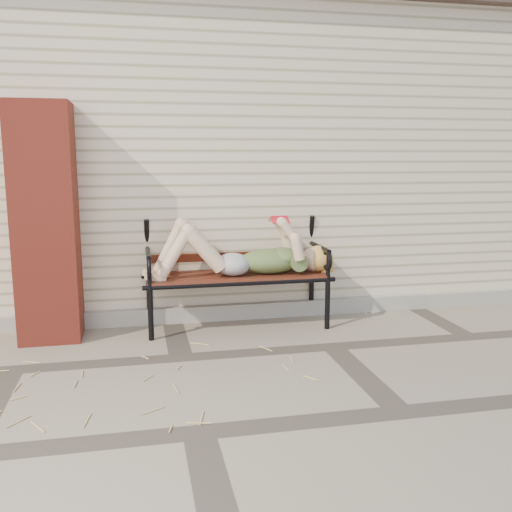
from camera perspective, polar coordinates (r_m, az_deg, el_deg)
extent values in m
plane|color=#7C6E5F|center=(4.82, 7.67, -8.98)|extent=(80.00, 80.00, 0.00)
cube|color=beige|center=(7.45, 0.10, 9.55)|extent=(8.00, 4.00, 3.00)
cube|color=#463832|center=(7.62, 0.10, 22.06)|extent=(8.30, 4.30, 0.30)
cube|color=#A19E92|center=(5.68, 4.40, -5.18)|extent=(8.00, 0.10, 0.15)
cube|color=#A23124|center=(5.12, -20.25, 3.10)|extent=(0.50, 0.50, 2.00)
cylinder|color=black|center=(4.95, -10.50, -5.62)|extent=(0.05, 0.05, 0.48)
cylinder|color=black|center=(5.42, -10.64, -4.27)|extent=(0.05, 0.05, 0.48)
cylinder|color=black|center=(5.23, 7.16, -4.69)|extent=(0.05, 0.05, 0.48)
cylinder|color=black|center=(5.67, 5.57, -3.50)|extent=(0.05, 0.05, 0.48)
cube|color=#562116|center=(5.21, -1.92, -1.97)|extent=(1.63, 0.52, 0.03)
cylinder|color=black|center=(4.98, -1.43, -2.77)|extent=(1.71, 0.04, 0.04)
cylinder|color=black|center=(5.44, -2.36, -1.67)|extent=(1.71, 0.04, 0.04)
torus|color=black|center=(5.47, -2.61, 4.28)|extent=(0.30, 0.04, 0.30)
ellipsoid|color=#093141|center=(5.21, 1.38, -0.52)|extent=(0.58, 0.33, 0.22)
ellipsoid|color=#093141|center=(5.23, 2.74, -0.06)|extent=(0.28, 0.32, 0.17)
ellipsoid|color=#9F9EA3|center=(5.15, -2.33, -0.84)|extent=(0.32, 0.36, 0.20)
sphere|color=beige|center=(5.32, 5.75, -0.34)|extent=(0.24, 0.24, 0.24)
ellipsoid|color=#DCA053|center=(5.34, 6.30, -0.27)|extent=(0.27, 0.27, 0.25)
cube|color=red|center=(5.17, 2.32, 3.95)|extent=(0.15, 0.02, 0.02)
cube|color=white|center=(5.13, 2.44, 3.58)|extent=(0.15, 0.09, 0.05)
cube|color=white|center=(5.22, 2.20, 3.68)|extent=(0.15, 0.09, 0.05)
cube|color=red|center=(5.13, 2.45, 3.62)|extent=(0.16, 0.10, 0.06)
cube|color=red|center=(5.22, 2.19, 3.73)|extent=(0.16, 0.10, 0.06)
cylinder|color=tan|center=(4.15, -14.25, -12.36)|extent=(0.02, 0.10, 0.01)
cylinder|color=tan|center=(4.49, -4.86, -10.30)|extent=(0.18, 0.02, 0.01)
cylinder|color=tan|center=(3.51, -21.06, -17.05)|extent=(0.07, 0.18, 0.01)
cylinder|color=tan|center=(3.75, -4.28, -14.55)|extent=(0.11, 0.14, 0.01)
cylinder|color=tan|center=(3.84, 5.33, -13.97)|extent=(0.04, 0.09, 0.01)
cylinder|color=tan|center=(3.98, 1.26, -13.02)|extent=(0.18, 0.02, 0.01)
cylinder|color=tan|center=(3.80, -24.24, -15.08)|extent=(0.17, 0.02, 0.01)
cylinder|color=tan|center=(4.07, -20.31, -13.15)|extent=(0.05, 0.17, 0.01)
cylinder|color=tan|center=(4.33, -6.51, -11.11)|extent=(0.10, 0.14, 0.01)
cylinder|color=tan|center=(3.75, -23.80, -15.44)|extent=(0.16, 0.04, 0.01)
cylinder|color=tan|center=(4.37, -10.80, -11.04)|extent=(0.13, 0.04, 0.01)
cylinder|color=tan|center=(4.75, -3.29, -9.11)|extent=(0.04, 0.11, 0.01)
cylinder|color=tan|center=(3.85, -11.38, -14.03)|extent=(0.10, 0.17, 0.01)
cylinder|color=tan|center=(4.09, -23.22, -13.20)|extent=(0.12, 0.04, 0.01)
cylinder|color=tan|center=(4.48, -19.69, -10.94)|extent=(0.16, 0.04, 0.01)
cylinder|color=tan|center=(3.58, 6.83, -15.86)|extent=(0.11, 0.09, 0.01)
cylinder|color=tan|center=(3.46, 6.90, -16.78)|extent=(0.02, 0.18, 0.01)
cylinder|color=tan|center=(3.78, 1.80, -14.27)|extent=(0.17, 0.05, 0.01)
cylinder|color=tan|center=(4.19, -18.50, -12.36)|extent=(0.19, 0.06, 0.01)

